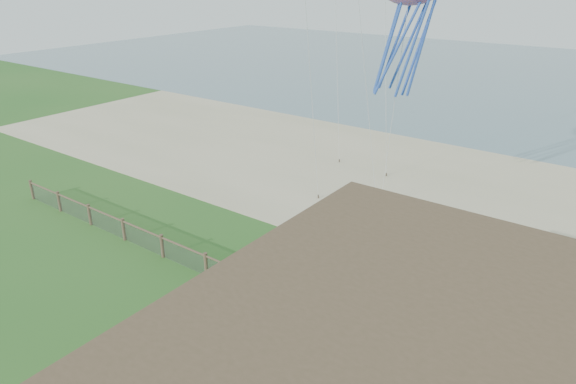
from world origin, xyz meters
name	(u,v)px	position (x,y,z in m)	size (l,w,h in m)	color
ground	(147,381)	(0.00, 0.00, 0.00)	(160.00, 160.00, 0.00)	#2B6321
sand_beach	(409,185)	(0.00, 22.00, 0.00)	(72.00, 20.00, 0.02)	tan
ocean	(550,80)	(0.00, 66.00, 0.00)	(160.00, 68.00, 0.02)	slate
chainlink_fence	(256,288)	(0.00, 6.00, 0.55)	(36.20, 0.20, 1.25)	brown
picnic_table	(340,374)	(5.47, 3.87, 0.41)	(1.92, 1.45, 0.81)	brown
octopus_kite	(407,18)	(1.91, 14.94, 11.13)	(3.58, 2.53, 7.37)	#F35C26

